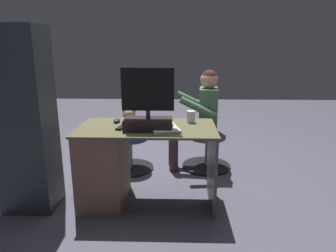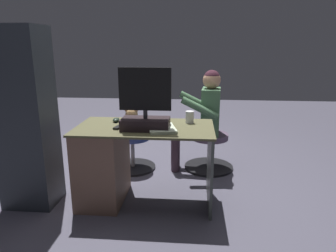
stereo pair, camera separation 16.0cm
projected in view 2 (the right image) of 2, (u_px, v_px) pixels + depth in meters
ground_plane at (153, 180)px, 3.32m from camera, size 10.00×10.00×0.00m
desk at (111, 162)px, 2.82m from camera, size 1.20×0.65×0.72m
monitor at (145, 113)px, 2.59m from camera, size 0.44×0.23×0.52m
keyboard at (147, 122)px, 2.83m from camera, size 0.42×0.14×0.02m
computer_mouse at (116, 120)px, 2.87m from camera, size 0.06×0.10×0.04m
cup at (190, 117)px, 2.83m from camera, size 0.08×0.08×0.11m
tv_remote at (119, 127)px, 2.67m from camera, size 0.08×0.16×0.02m
notebook_binder at (162, 128)px, 2.61m from camera, size 0.29×0.34×0.02m
office_chair_teddy at (133, 149)px, 3.59m from camera, size 0.52×0.52×0.42m
teddy_bear at (132, 121)px, 3.52m from camera, size 0.21×0.22×0.31m
visitor_chair at (209, 150)px, 3.60m from camera, size 0.57×0.57×0.42m
person at (203, 113)px, 3.48m from camera, size 0.56×0.51×1.14m
equipment_rack at (26, 120)px, 2.67m from camera, size 0.44×0.36×1.57m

